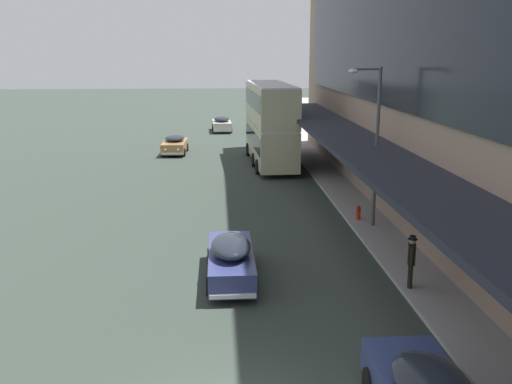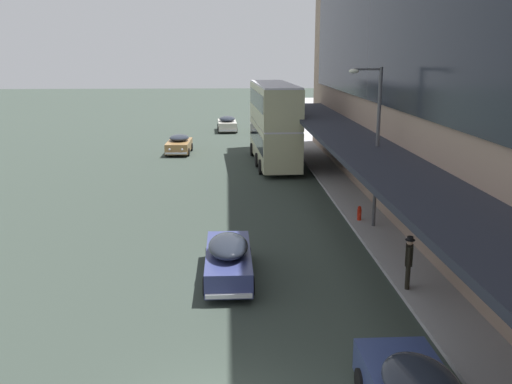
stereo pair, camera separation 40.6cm
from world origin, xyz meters
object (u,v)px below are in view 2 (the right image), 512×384
at_px(fire_hydrant, 359,213).
at_px(sedan_second_mid, 227,124).
at_px(sedan_trailing_mid, 228,258).
at_px(street_lamp, 374,136).
at_px(transit_bus_kerbside_front, 274,121).
at_px(pedestrian_at_kerb, 409,260).
at_px(sedan_lead_near, 179,144).
at_px(sedan_lead_mid, 266,125).

bearing_deg(fire_hydrant, sedan_second_mid, 100.77).
distance_m(sedan_trailing_mid, street_lamp, 9.40).
bearing_deg(transit_bus_kerbside_front, pedestrian_at_kerb, -83.32).
distance_m(pedestrian_at_kerb, street_lamp, 7.87).
bearing_deg(pedestrian_at_kerb, sedan_lead_near, 109.53).
bearing_deg(sedan_lead_mid, pedestrian_at_kerb, -87.06).
xyz_separation_m(sedan_trailing_mid, pedestrian_at_kerb, (6.10, -1.51, 0.38)).
relative_size(transit_bus_kerbside_front, fire_hydrant, 15.71).
height_order(sedan_second_mid, street_lamp, street_lamp).
distance_m(sedan_lead_near, sedan_second_mid, 13.62).
bearing_deg(fire_hydrant, sedan_trailing_mid, -133.53).
bearing_deg(sedan_trailing_mid, transit_bus_kerbside_front, 81.08).
height_order(sedan_trailing_mid, street_lamp, street_lamp).
bearing_deg(sedan_lead_near, transit_bus_kerbside_front, -34.72).
distance_m(sedan_lead_mid, pedestrian_at_kerb, 40.36).
bearing_deg(street_lamp, sedan_second_mid, 100.93).
height_order(pedestrian_at_kerb, fire_hydrant, pedestrian_at_kerb).
height_order(sedan_trailing_mid, sedan_lead_near, sedan_trailing_mid).
xyz_separation_m(sedan_trailing_mid, sedan_lead_mid, (4.03, 38.79, -0.07)).
bearing_deg(street_lamp, transit_bus_kerbside_front, 101.37).
height_order(sedan_lead_mid, fire_hydrant, sedan_lead_mid).
bearing_deg(pedestrian_at_kerb, sedan_trailing_mid, 166.13).
bearing_deg(sedan_lead_near, fire_hydrant, -62.99).
xyz_separation_m(sedan_lead_near, sedan_second_mid, (3.91, 13.04, 0.04)).
distance_m(sedan_second_mid, pedestrian_at_kerb, 41.65).
distance_m(sedan_lead_mid, sedan_second_mid, 4.11).
distance_m(transit_bus_kerbside_front, sedan_second_mid, 18.55).
distance_m(sedan_trailing_mid, sedan_second_mid, 39.70).
relative_size(street_lamp, fire_hydrant, 10.34).
distance_m(transit_bus_kerbside_front, fire_hydrant, 15.48).
height_order(transit_bus_kerbside_front, pedestrian_at_kerb, transit_bus_kerbside_front).
distance_m(transit_bus_kerbside_front, pedestrian_at_kerb, 23.36).
relative_size(pedestrian_at_kerb, fire_hydrant, 2.65).
distance_m(sedan_lead_mid, fire_hydrant, 32.23).
bearing_deg(sedan_trailing_mid, sedan_lead_mid, 84.07).
xyz_separation_m(sedan_lead_mid, fire_hydrant, (2.28, -32.15, -0.24)).
height_order(sedan_lead_near, sedan_second_mid, sedan_second_mid).
distance_m(sedan_trailing_mid, sedan_lead_mid, 39.00).
xyz_separation_m(sedan_lead_mid, sedan_lead_near, (-7.92, -12.14, 0.02)).
distance_m(sedan_trailing_mid, sedan_lead_near, 26.94).
distance_m(sedan_trailing_mid, pedestrian_at_kerb, 6.30).
bearing_deg(sedan_lead_near, pedestrian_at_kerb, -70.47).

